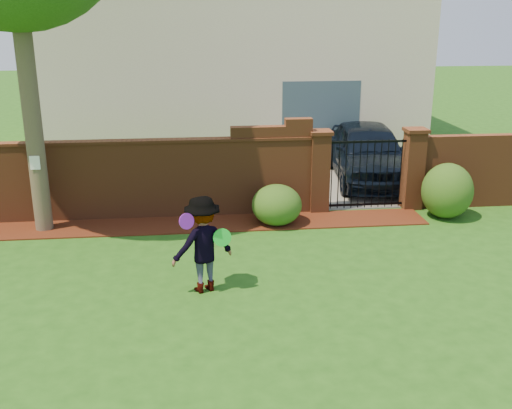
{
  "coord_description": "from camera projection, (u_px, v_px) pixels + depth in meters",
  "views": [
    {
      "loc": [
        -0.46,
        -8.97,
        4.42
      ],
      "look_at": [
        0.67,
        1.4,
        1.05
      ],
      "focal_mm": 42.29,
      "sensor_mm": 36.0,
      "label": 1
    }
  ],
  "objects": [
    {
      "name": "frisbee_green",
      "position": [
        222.0,
        237.0,
        9.57
      ],
      "size": [
        0.3,
        0.1,
        0.29
      ],
      "primitive_type": "cylinder",
      "rotation": [
        1.43,
        0.0,
        0.11
      ],
      "color": "green",
      "rests_on": "man"
    },
    {
      "name": "house",
      "position": [
        232.0,
        49.0,
        20.37
      ],
      "size": [
        12.4,
        6.4,
        6.3
      ],
      "color": "beige",
      "rests_on": "ground"
    },
    {
      "name": "pillar_right",
      "position": [
        413.0,
        168.0,
        13.85
      ],
      "size": [
        0.5,
        0.5,
        1.88
      ],
      "color": "brown",
      "rests_on": "ground"
    },
    {
      "name": "ground",
      "position": [
        225.0,
        293.0,
        9.89
      ],
      "size": [
        80.0,
        80.0,
        0.01
      ],
      "primitive_type": "cube",
      "color": "#215114",
      "rests_on": "ground"
    },
    {
      "name": "car",
      "position": [
        370.0,
        154.0,
        15.95
      ],
      "size": [
        2.31,
        4.77,
        1.57
      ],
      "primitive_type": "imported",
      "rotation": [
        0.0,
        0.0,
        -0.1
      ],
      "color": "black",
      "rests_on": "ground"
    },
    {
      "name": "frisbee_purple",
      "position": [
        187.0,
        221.0,
        9.28
      ],
      "size": [
        0.26,
        0.19,
        0.25
      ],
      "primitive_type": "cylinder",
      "rotation": [
        1.36,
        0.0,
        0.5
      ],
      "color": "purple",
      "rests_on": "man"
    },
    {
      "name": "shrub_middle",
      "position": [
        447.0,
        191.0,
        13.3
      ],
      "size": [
        1.12,
        1.12,
        1.24
      ],
      "primitive_type": "ellipsoid",
      "color": "#1F4B16",
      "rests_on": "ground"
    },
    {
      "name": "paper_notice",
      "position": [
        35.0,
        163.0,
        12.09
      ],
      "size": [
        0.2,
        0.01,
        0.28
      ],
      "primitive_type": "cube",
      "color": "white",
      "rests_on": "tree"
    },
    {
      "name": "shrub_left",
      "position": [
        277.0,
        205.0,
        12.91
      ],
      "size": [
        1.08,
        1.08,
        0.88
      ],
      "primitive_type": "ellipsoid",
      "color": "#1F4B16",
      "rests_on": "ground"
    },
    {
      "name": "man",
      "position": [
        203.0,
        245.0,
        9.72
      ],
      "size": [
        1.19,
        0.94,
        1.62
      ],
      "primitive_type": "imported",
      "rotation": [
        0.0,
        0.0,
        3.52
      ],
      "color": "gray",
      "rests_on": "ground"
    },
    {
      "name": "mulch_bed",
      "position": [
        171.0,
        225.0,
        12.94
      ],
      "size": [
        11.1,
        1.08,
        0.03
      ],
      "primitive_type": "cube",
      "color": "#3C160B",
      "rests_on": "ground"
    },
    {
      "name": "brick_wall",
      "position": [
        121.0,
        178.0,
        13.18
      ],
      "size": [
        8.7,
        0.31,
        2.16
      ],
      "color": "brown",
      "rests_on": "ground"
    },
    {
      "name": "driveway",
      "position": [
        327.0,
        167.0,
        17.82
      ],
      "size": [
        3.2,
        8.0,
        0.01
      ],
      "primitive_type": "cube",
      "color": "slate",
      "rests_on": "ground"
    },
    {
      "name": "iron_gate",
      "position": [
        366.0,
        174.0,
        13.77
      ],
      "size": [
        1.78,
        0.03,
        1.6
      ],
      "color": "black",
      "rests_on": "ground"
    },
    {
      "name": "pillar_left",
      "position": [
        319.0,
        171.0,
        13.63
      ],
      "size": [
        0.5,
        0.5,
        1.88
      ],
      "color": "brown",
      "rests_on": "ground"
    },
    {
      "name": "shrub_right",
      "position": [
        447.0,
        199.0,
        13.51
      ],
      "size": [
        0.86,
        0.86,
        0.76
      ],
      "primitive_type": "ellipsoid",
      "color": "#1F4B16",
      "rests_on": "ground"
    },
    {
      "name": "brick_wall_return",
      "position": [
        495.0,
        170.0,
        14.09
      ],
      "size": [
        4.0,
        0.25,
        1.7
      ],
      "primitive_type": "cube",
      "color": "brown",
      "rests_on": "ground"
    }
  ]
}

